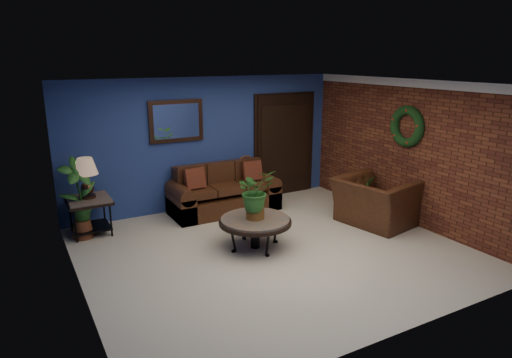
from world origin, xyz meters
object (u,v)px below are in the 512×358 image
end_table (89,206)px  side_chair (249,178)px  coffee_table (255,222)px  armchair (375,202)px  sofa (223,195)px  table_lamp (86,173)px

end_table → side_chair: side_chair is taller
coffee_table → end_table: (-2.12, 1.81, 0.06)m
side_chair → armchair: bearing=-55.9°
sofa → end_table: sofa is taller
coffee_table → armchair: 2.34m
side_chair → armchair: (1.44, -2.00, -0.15)m
coffee_table → side_chair: (0.89, 1.89, 0.13)m
sofa → coffee_table: (-0.31, -1.84, 0.12)m
sofa → end_table: (-2.42, -0.03, 0.18)m
table_lamp → armchair: (4.45, -1.93, -0.64)m
coffee_table → side_chair: 2.09m
end_table → side_chair: 3.01m
coffee_table → table_lamp: (-2.12, 1.81, 0.62)m
sofa → side_chair: size_ratio=2.07×
coffee_table → table_lamp: table_lamp is taller
end_table → table_lamp: size_ratio=1.07×
end_table → side_chair: (3.01, 0.07, 0.07)m
coffee_table → side_chair: bearing=64.6°
coffee_table → side_chair: side_chair is taller
table_lamp → side_chair: 3.05m
coffee_table → table_lamp: 2.86m
side_chair → table_lamp: bearing=179.7°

